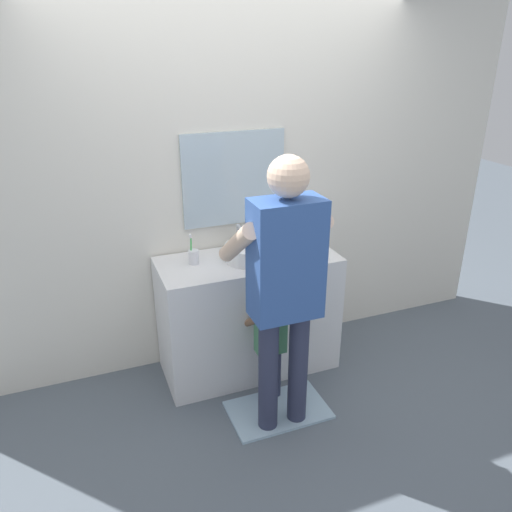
% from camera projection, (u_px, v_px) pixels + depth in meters
% --- Properties ---
extents(ground_plane, '(14.00, 14.00, 0.00)m').
position_uv_depth(ground_plane, '(264.00, 388.00, 3.50)').
color(ground_plane, slate).
extents(back_wall, '(4.40, 0.10, 2.70)m').
position_uv_depth(back_wall, '(232.00, 179.00, 3.49)').
color(back_wall, silver).
rests_on(back_wall, ground).
extents(vanity_cabinet, '(1.24, 0.54, 0.87)m').
position_uv_depth(vanity_cabinet, '(248.00, 314.00, 3.58)').
color(vanity_cabinet, white).
rests_on(vanity_cabinet, ground).
extents(sink_basin, '(0.33, 0.33, 0.11)m').
position_uv_depth(sink_basin, '(249.00, 252.00, 3.37)').
color(sink_basin, white).
rests_on(sink_basin, vanity_cabinet).
extents(faucet, '(0.18, 0.14, 0.18)m').
position_uv_depth(faucet, '(239.00, 238.00, 3.54)').
color(faucet, '#B7BABF').
rests_on(faucet, vanity_cabinet).
extents(toothbrush_cup, '(0.07, 0.07, 0.21)m').
position_uv_depth(toothbrush_cup, '(194.00, 256.00, 3.32)').
color(toothbrush_cup, silver).
rests_on(toothbrush_cup, vanity_cabinet).
extents(bath_mat, '(0.64, 0.40, 0.02)m').
position_uv_depth(bath_mat, '(278.00, 410.00, 3.28)').
color(bath_mat, '#99B7CC').
rests_on(bath_mat, ground).
extents(child_toddler, '(0.26, 0.26, 0.83)m').
position_uv_depth(child_toddler, '(270.00, 335.00, 3.22)').
color(child_toddler, '#2D334C').
rests_on(child_toddler, ground).
extents(adult_parent, '(0.53, 0.56, 1.72)m').
position_uv_depth(adult_parent, '(285.00, 276.00, 2.79)').
color(adult_parent, '#2D334C').
rests_on(adult_parent, ground).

